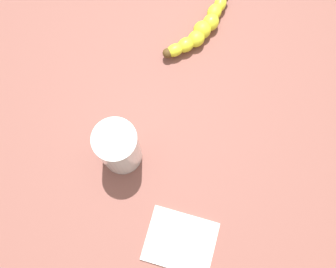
# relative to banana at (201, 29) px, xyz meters

# --- Properties ---
(wooden_tabletop) EXTENTS (1.20, 1.20, 0.03)m
(wooden_tabletop) POSITION_rel_banana_xyz_m (-0.00, 0.16, -0.03)
(wooden_tabletop) COLOR brown
(wooden_tabletop) RESTS_ON ground
(banana) EXTENTS (0.07, 0.20, 0.04)m
(banana) POSITION_rel_banana_xyz_m (0.00, 0.00, 0.00)
(banana) COLOR yellow
(banana) RESTS_ON wooden_tabletop
(smoothie_glass) EXTENTS (0.08, 0.08, 0.13)m
(smoothie_glass) POSITION_rel_banana_xyz_m (-0.01, 0.32, 0.04)
(smoothie_glass) COLOR silver
(smoothie_glass) RESTS_ON wooden_tabletop
(folded_napkin) EXTENTS (0.15, 0.14, 0.01)m
(folded_napkin) POSITION_rel_banana_xyz_m (-0.19, 0.40, -0.02)
(folded_napkin) COLOR white
(folded_napkin) RESTS_ON wooden_tabletop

